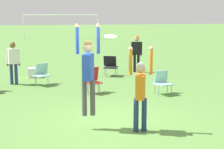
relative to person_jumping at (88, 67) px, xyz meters
name	(u,v)px	position (x,y,z in m)	size (l,w,h in m)	color
ground_plane	(111,124)	(0.59, 0.26, -1.51)	(120.00, 120.00, 0.00)	#56843D
person_jumping	(88,67)	(0.00, 0.00, 0.00)	(0.59, 0.48, 2.19)	#4C4C51
person_defending	(140,88)	(1.17, -0.39, -0.45)	(0.59, 0.47, 2.02)	navy
frisbee	(110,36)	(0.49, -0.28, 0.74)	(0.28, 0.28, 0.07)	white
camping_chair_0	(110,65)	(1.71, 7.12, -1.03)	(0.71, 0.76, 0.85)	gray
camping_chair_1	(93,79)	(0.57, 3.88, -1.01)	(0.61, 0.67, 0.88)	gray
camping_chair_2	(42,73)	(-1.19, 5.59, -1.04)	(0.75, 0.83, 0.82)	gray
camping_chair_4	(162,81)	(2.87, 3.33, -1.06)	(0.65, 0.70, 0.80)	gray
person_spectator_near	(13,59)	(-2.25, 5.88, -0.52)	(0.54, 0.34, 1.66)	navy
person_spectator_far	(137,50)	(3.05, 7.88, -0.51)	(0.54, 0.30, 1.68)	black
cooler_box	(33,73)	(-1.57, 7.27, -1.30)	(0.42, 0.38, 0.41)	white
soccer_goal	(61,20)	(0.36, 27.22, 0.33)	(7.10, 0.10, 2.35)	white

